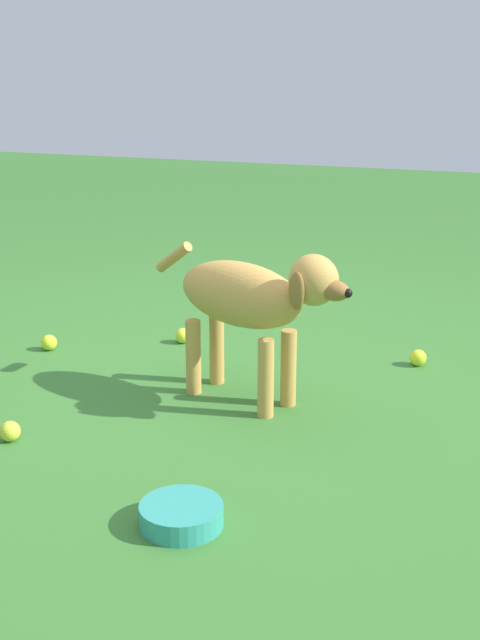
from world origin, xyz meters
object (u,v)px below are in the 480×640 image
at_px(tennis_ball_2, 10,431).
at_px(dog, 251,299).
at_px(tennis_ball_0, 183,336).
at_px(water_bowl, 181,515).
at_px(tennis_ball_4, 418,358).
at_px(tennis_ball_3, 49,343).

bearing_deg(tennis_ball_2, dog, -46.27).
distance_m(dog, tennis_ball_0, 0.79).
bearing_deg(tennis_ball_2, water_bowl, -109.74).
bearing_deg(tennis_ball_4, dog, 140.20).
distance_m(dog, tennis_ball_2, 0.90).
height_order(dog, tennis_ball_0, dog).
relative_size(dog, water_bowl, 3.70).
xyz_separation_m(tennis_ball_0, tennis_ball_2, (-1.08, 0.10, 0.00)).
distance_m(tennis_ball_4, water_bowl, 1.47).
height_order(dog, tennis_ball_3, dog).
bearing_deg(tennis_ball_0, tennis_ball_3, 120.81).
bearing_deg(tennis_ball_2, tennis_ball_3, 25.86).
bearing_deg(tennis_ball_4, water_bowl, 165.48).
height_order(tennis_ball_2, tennis_ball_4, same).
distance_m(dog, water_bowl, 0.91).
xyz_separation_m(dog, tennis_ball_4, (0.59, -0.49, -0.35)).
height_order(dog, tennis_ball_2, dog).
relative_size(tennis_ball_0, tennis_ball_2, 1.00).
bearing_deg(tennis_ball_0, tennis_ball_4, -85.03).
relative_size(dog, tennis_ball_3, 12.33).
relative_size(tennis_ball_0, water_bowl, 0.30).
height_order(tennis_ball_0, tennis_ball_4, same).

